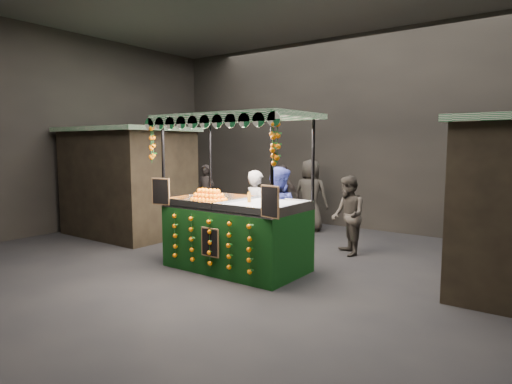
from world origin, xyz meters
The scene contains 11 objects.
ground centered at (0.00, 0.00, 0.00)m, with size 12.00×12.00×0.00m, color black.
market_hall centered at (0.00, 0.00, 3.38)m, with size 12.10×10.10×5.05m.
neighbour_stall_left centered at (-4.40, 1.00, 1.31)m, with size 3.00×2.20×2.60m.
juice_stall centered at (-0.35, 0.15, 0.84)m, with size 2.79×1.64×2.71m.
vendor_grey centered at (-0.72, 1.27, 0.84)m, with size 0.72×0.61×1.69m.
vendor_blue centered at (0.01, 0.96, 0.90)m, with size 0.92×0.74×1.79m.
shopper_0 centered at (-4.02, 3.36, 0.82)m, with size 0.64×0.47×1.63m.
shopper_1 centered at (0.82, 2.25, 0.79)m, with size 0.96×0.98×1.59m.
shopper_2 centered at (-1.66, 3.72, 0.84)m, with size 0.99×0.42×1.68m.
shopper_3 centered at (2.85, 3.66, 0.82)m, with size 1.11×1.21×1.64m.
shopper_4 centered at (-0.98, 3.95, 0.91)m, with size 0.98×0.73×1.82m.
Camera 1 is at (4.39, -5.73, 2.20)m, focal length 30.62 mm.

